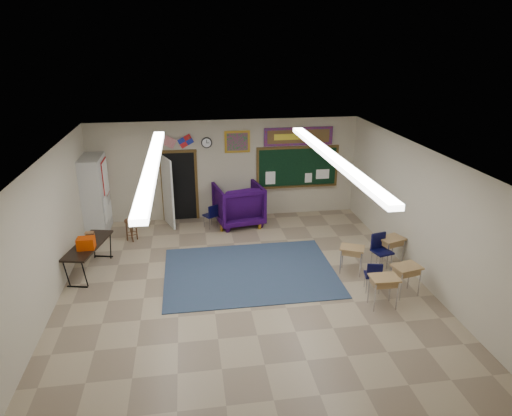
{
  "coord_description": "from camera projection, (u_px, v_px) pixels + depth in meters",
  "views": [
    {
      "loc": [
        -1.1,
        -8.72,
        5.23
      ],
      "look_at": [
        0.46,
        1.5,
        1.36
      ],
      "focal_mm": 32.0,
      "sensor_mm": 36.0,
      "label": 1
    }
  ],
  "objects": [
    {
      "name": "left_wall",
      "position": [
        44.0,
        240.0,
        8.97
      ],
      "size": [
        0.04,
        9.0,
        3.0
      ],
      "primitive_type": "cube",
      "color": "#AFA68E",
      "rests_on": "floor"
    },
    {
      "name": "wall_flags",
      "position": [
        177.0,
        139.0,
        13.1
      ],
      "size": [
        1.16,
        0.06,
        0.7
      ],
      "primitive_type": null,
      "color": "red",
      "rests_on": "back_wall"
    },
    {
      "name": "wall_clock",
      "position": [
        207.0,
        143.0,
        13.29
      ],
      "size": [
        0.32,
        0.05,
        0.32
      ],
      "color": "black",
      "rests_on": "back_wall"
    },
    {
      "name": "floor",
      "position": [
        246.0,
        290.0,
        10.06
      ],
      "size": [
        9.0,
        9.0,
        0.0
      ],
      "primitive_type": "plane",
      "color": "tan",
      "rests_on": "ground"
    },
    {
      "name": "student_desk_front_right",
      "position": [
        391.0,
        249.0,
        11.09
      ],
      "size": [
        0.69,
        0.6,
        0.7
      ],
      "rotation": [
        0.0,
        0.0,
        0.32
      ],
      "color": "#A4814C",
      "rests_on": "floor"
    },
    {
      "name": "framed_art_print",
      "position": [
        237.0,
        142.0,
        13.42
      ],
      "size": [
        0.75,
        0.05,
        0.65
      ],
      "color": "#B08222",
      "rests_on": "back_wall"
    },
    {
      "name": "ceiling",
      "position": [
        245.0,
        158.0,
        9.01
      ],
      "size": [
        8.0,
        9.0,
        0.04
      ],
      "primitive_type": "cube",
      "color": "silver",
      "rests_on": "back_wall"
    },
    {
      "name": "area_rug",
      "position": [
        250.0,
        272.0,
        10.83
      ],
      "size": [
        4.0,
        3.0,
        0.02
      ],
      "primitive_type": "cube",
      "color": "#2D3955",
      "rests_on": "floor"
    },
    {
      "name": "wooden_stool",
      "position": [
        132.0,
        230.0,
        12.43
      ],
      "size": [
        0.34,
        0.34,
        0.6
      ],
      "color": "#522D18",
      "rests_on": "floor"
    },
    {
      "name": "bulletin_board",
      "position": [
        299.0,
        136.0,
        13.65
      ],
      "size": [
        2.1,
        0.05,
        0.55
      ],
      "color": "#AA0E10",
      "rests_on": "back_wall"
    },
    {
      "name": "student_chair_desk_a",
      "position": [
        373.0,
        276.0,
        9.92
      ],
      "size": [
        0.44,
        0.44,
        0.73
      ],
      "primitive_type": null,
      "rotation": [
        0.0,
        0.0,
        2.91
      ],
      "color": "black",
      "rests_on": "floor"
    },
    {
      "name": "right_wall",
      "position": [
        424.0,
        217.0,
        10.1
      ],
      "size": [
        0.04,
        9.0,
        3.0
      ],
      "primitive_type": "cube",
      "color": "#AFA68E",
      "rests_on": "floor"
    },
    {
      "name": "doorway",
      "position": [
        176.0,
        188.0,
        13.5
      ],
      "size": [
        1.1,
        0.89,
        2.16
      ],
      "color": "black",
      "rests_on": "back_wall"
    },
    {
      "name": "chalkboard",
      "position": [
        298.0,
        168.0,
        13.99
      ],
      "size": [
        2.55,
        0.14,
        1.3
      ],
      "color": "#533917",
      "rests_on": "back_wall"
    },
    {
      "name": "back_wall",
      "position": [
        226.0,
        170.0,
        13.7
      ],
      "size": [
        8.0,
        0.04,
        3.0
      ],
      "primitive_type": "cube",
      "color": "#AFA68E",
      "rests_on": "floor"
    },
    {
      "name": "student_desk_back_left",
      "position": [
        383.0,
        290.0,
        9.33
      ],
      "size": [
        0.58,
        0.44,
        0.68
      ],
      "rotation": [
        0.0,
        0.0,
        -0.02
      ],
      "color": "#A4814C",
      "rests_on": "floor"
    },
    {
      "name": "fluorescent_strips",
      "position": [
        245.0,
        161.0,
        9.03
      ],
      "size": [
        3.86,
        6.0,
        0.1
      ],
      "primitive_type": null,
      "color": "white",
      "rests_on": "ceiling"
    },
    {
      "name": "student_chair_reading",
      "position": [
        210.0,
        216.0,
        13.26
      ],
      "size": [
        0.5,
        0.5,
        0.72
      ],
      "primitive_type": null,
      "rotation": [
        0.0,
        0.0,
        3.71
      ],
      "color": "black",
      "rests_on": "floor"
    },
    {
      "name": "folding_table",
      "position": [
        90.0,
        257.0,
        10.73
      ],
      "size": [
        0.94,
        1.79,
        0.97
      ],
      "rotation": [
        0.0,
        0.0,
        -0.23
      ],
      "color": "black",
      "rests_on": "floor"
    },
    {
      "name": "front_wall",
      "position": [
        295.0,
        375.0,
        5.37
      ],
      "size": [
        8.0,
        0.04,
        3.0
      ],
      "primitive_type": "cube",
      "color": "#AFA68E",
      "rests_on": "floor"
    },
    {
      "name": "storage_cabinet",
      "position": [
        96.0,
        195.0,
        12.71
      ],
      "size": [
        0.59,
        1.25,
        2.2
      ],
      "color": "beige",
      "rests_on": "floor"
    },
    {
      "name": "student_desk_front_left",
      "position": [
        352.0,
        258.0,
        10.69
      ],
      "size": [
        0.67,
        0.61,
        0.66
      ],
      "rotation": [
        0.0,
        0.0,
        -0.46
      ],
      "color": "#A4814C",
      "rests_on": "floor"
    },
    {
      "name": "student_desk_back_right",
      "position": [
        405.0,
        279.0,
        9.76
      ],
      "size": [
        0.65,
        0.55,
        0.69
      ],
      "rotation": [
        0.0,
        0.0,
        0.22
      ],
      "color": "#A4814C",
      "rests_on": "floor"
    },
    {
      "name": "wingback_armchair",
      "position": [
        239.0,
        204.0,
        13.47
      ],
      "size": [
        1.52,
        1.55,
        1.22
      ],
      "primitive_type": "imported",
      "rotation": [
        0.0,
        0.0,
        3.32
      ],
      "color": "#1E0535",
      "rests_on": "floor"
    },
    {
      "name": "student_chair_desk_b",
      "position": [
        382.0,
        253.0,
        10.83
      ],
      "size": [
        0.53,
        0.53,
        0.87
      ],
      "primitive_type": null,
      "rotation": [
        0.0,
        0.0,
        0.24
      ],
      "color": "black",
      "rests_on": "floor"
    }
  ]
}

